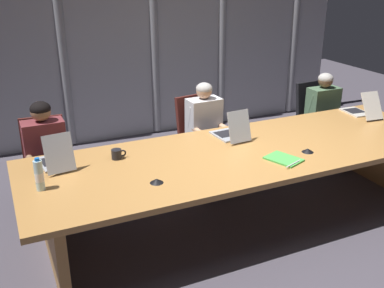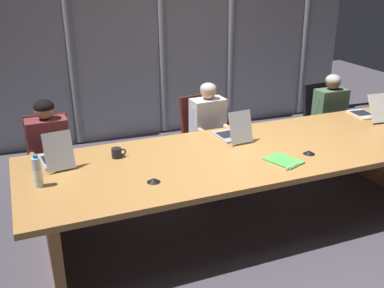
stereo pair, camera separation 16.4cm
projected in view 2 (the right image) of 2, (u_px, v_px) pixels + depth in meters
The scene contains 17 objects.
ground_plane at pixel (245, 220), 4.45m from camera, with size 12.41×12.41×0.00m, color #47424C.
conference_table at pixel (248, 164), 4.22m from camera, with size 4.16×1.34×0.74m.
curtain_backdrop at pixel (156, 44), 6.34m from camera, with size 6.20×0.17×2.62m.
laptop_left_end at pixel (56, 157), 3.88m from camera, with size 0.29×0.46×0.33m.
laptop_left_mid at pixel (233, 133), 4.44m from camera, with size 0.26×0.43×0.32m.
laptop_center at pixel (368, 112), 5.08m from camera, with size 0.27×0.52×0.30m.
office_chair_left_end at pixel (52, 173), 4.64m from camera, with size 0.60×0.60×0.93m.
office_chair_left_mid at pixel (204, 149), 5.24m from camera, with size 0.60×0.61×0.96m.
office_chair_center at pixel (323, 130), 5.83m from camera, with size 0.60×0.60×0.94m.
person_left_end at pixel (50, 151), 4.39m from camera, with size 0.41×0.55×1.16m.
person_left_mid at pixel (211, 129), 5.00m from camera, with size 0.40×0.56×1.16m.
person_center at pixel (334, 114), 5.59m from camera, with size 0.41×0.55×1.11m.
water_bottle_primary at pixel (38, 173), 3.45m from camera, with size 0.07×0.07×0.27m.
coffee_mug_near at pixel (117, 153), 4.01m from camera, with size 0.13×0.09×0.09m.
conference_mic_left_side at pixel (309, 152), 4.10m from camera, with size 0.11×0.11×0.04m, color black.
conference_mic_middle at pixel (154, 180), 3.57m from camera, with size 0.11×0.11×0.04m, color black.
spiral_notepad at pixel (284, 161), 3.94m from camera, with size 0.31×0.36×0.03m.
Camera 2 is at (-1.93, -3.37, 2.35)m, focal length 41.84 mm.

